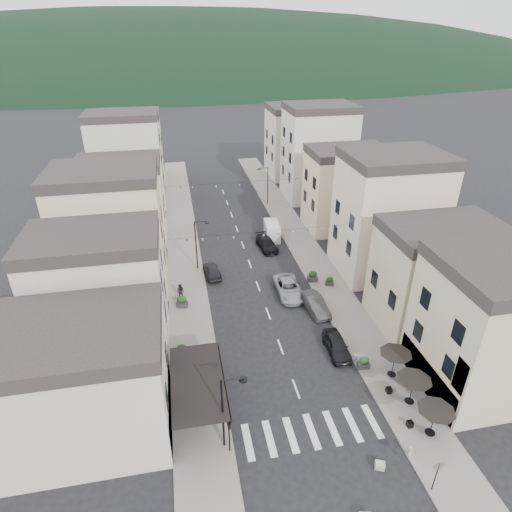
% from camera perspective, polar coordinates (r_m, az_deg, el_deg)
% --- Properties ---
extents(ground, '(700.00, 700.00, 0.00)m').
position_cam_1_polar(ground, '(31.13, 8.66, -24.91)').
color(ground, black).
rests_on(ground, ground).
extents(sidewalk_left, '(4.00, 76.00, 0.12)m').
position_cam_1_polar(sidewalk_left, '(55.01, -9.68, 1.30)').
color(sidewalk_left, slate).
rests_on(sidewalk_left, ground).
extents(sidewalk_right, '(4.00, 76.00, 0.12)m').
position_cam_1_polar(sidewalk_right, '(57.07, 5.51, 2.63)').
color(sidewalk_right, slate).
rests_on(sidewalk_right, ground).
extents(hill_backdrop, '(640.00, 360.00, 70.00)m').
position_cam_1_polar(hill_backdrop, '(318.18, -10.53, 23.62)').
color(hill_backdrop, black).
rests_on(hill_backdrop, ground).
extents(boutique_building, '(12.00, 8.00, 8.00)m').
position_cam_1_polar(boutique_building, '(31.38, -23.28, -16.05)').
color(boutique_building, beige).
rests_on(boutique_building, ground).
extents(bistro_building, '(10.00, 8.00, 10.00)m').
position_cam_1_polar(bistro_building, '(36.49, 29.42, -8.70)').
color(bistro_building, '#B5AE90').
rests_on(bistro_building, ground).
extents(boutique_awning, '(3.77, 7.50, 3.28)m').
position_cam_1_polar(boutique_awning, '(31.01, -7.37, -16.29)').
color(boutique_awning, black).
rests_on(boutique_awning, ground).
extents(buildings_row_left, '(10.20, 54.16, 14.00)m').
position_cam_1_polar(buildings_row_left, '(58.37, -17.35, 8.50)').
color(buildings_row_left, beige).
rests_on(buildings_row_left, ground).
extents(buildings_row_right, '(10.20, 54.16, 14.50)m').
position_cam_1_polar(buildings_row_right, '(60.99, 11.02, 10.31)').
color(buildings_row_right, '#B5AE90').
rests_on(buildings_row_right, ground).
extents(cafe_terrace, '(2.50, 8.10, 2.53)m').
position_cam_1_polar(cafe_terrace, '(33.75, 20.28, -15.51)').
color(cafe_terrace, black).
rests_on(cafe_terrace, ground).
extents(streetlamp_left_near, '(1.70, 0.56, 6.00)m').
position_cam_1_polar(streetlamp_left_near, '(28.57, -3.92, -19.34)').
color(streetlamp_left_near, black).
rests_on(streetlamp_left_near, ground).
extents(streetlamp_left_far, '(1.70, 0.56, 6.00)m').
position_cam_1_polar(streetlamp_left_far, '(48.06, -7.71, 2.13)').
color(streetlamp_left_far, black).
rests_on(streetlamp_left_far, ground).
extents(streetlamp_right_far, '(1.70, 0.56, 6.00)m').
position_cam_1_polar(streetlamp_right_far, '(66.06, 1.34, 9.84)').
color(streetlamp_right_far, black).
rests_on(streetlamp_right_far, ground).
extents(traffic_sign, '(0.70, 0.07, 2.70)m').
position_cam_1_polar(traffic_sign, '(29.87, 23.05, -24.80)').
color(traffic_sign, black).
rests_on(traffic_sign, ground).
extents(bollards, '(11.66, 10.26, 0.60)m').
position_cam_1_polar(bollards, '(34.16, 5.63, -17.32)').
color(bollards, gray).
rests_on(bollards, ground).
extents(bunting_near, '(19.00, 0.28, 0.62)m').
position_cam_1_polar(bunting_near, '(44.24, 0.04, 2.80)').
color(bunting_near, black).
rests_on(bunting_near, ground).
extents(bunting_far, '(19.00, 0.28, 0.62)m').
position_cam_1_polar(bunting_far, '(58.86, -3.00, 9.44)').
color(bunting_far, black).
rests_on(bunting_far, ground).
extents(parked_car_a, '(1.84, 4.27, 1.44)m').
position_cam_1_polar(parked_car_a, '(37.91, 10.74, -11.63)').
color(parked_car_a, black).
rests_on(parked_car_a, ground).
extents(parked_car_b, '(2.07, 4.67, 1.49)m').
position_cam_1_polar(parked_car_b, '(42.47, 7.86, -6.38)').
color(parked_car_b, '#333336').
rests_on(parked_car_b, ground).
extents(parked_car_c, '(2.52, 5.39, 1.49)m').
position_cam_1_polar(parked_car_c, '(44.60, 4.35, -4.29)').
color(parked_car_c, gray).
rests_on(parked_car_c, ground).
extents(parked_car_d, '(2.39, 4.88, 1.37)m').
position_cam_1_polar(parked_car_d, '(53.52, 1.44, 1.66)').
color(parked_car_d, black).
rests_on(parked_car_d, ground).
extents(parked_car_e, '(2.00, 4.10, 1.35)m').
position_cam_1_polar(parked_car_e, '(47.92, -5.86, -1.95)').
color(parked_car_e, black).
rests_on(parked_car_e, ground).
extents(delivery_van, '(2.23, 4.62, 2.14)m').
position_cam_1_polar(delivery_van, '(56.24, 2.15, 3.46)').
color(delivery_van, silver).
rests_on(delivery_van, ground).
extents(pedestrian_a, '(0.71, 0.66, 1.64)m').
position_cam_1_polar(pedestrian_a, '(35.62, -5.48, -13.81)').
color(pedestrian_a, black).
rests_on(pedestrian_a, sidewalk_left).
extents(pedestrian_b, '(1.02, 0.93, 1.69)m').
position_cam_1_polar(pedestrian_b, '(44.20, -10.00, -4.69)').
color(pedestrian_b, black).
rests_on(pedestrian_b, sidewalk_left).
extents(concrete_block_b, '(0.73, 0.65, 0.45)m').
position_cam_1_polar(concrete_block_b, '(31.20, 16.19, -25.24)').
color(concrete_block_b, '#A3A09A').
rests_on(concrete_block_b, ground).
extents(planter_la, '(1.08, 0.62, 1.19)m').
position_cam_1_polar(planter_la, '(37.33, -9.85, -12.32)').
color(planter_la, '#333235').
rests_on(planter_la, sidewalk_left).
extents(planter_lb, '(1.19, 0.81, 1.22)m').
position_cam_1_polar(planter_lb, '(43.13, -9.86, -6.00)').
color(planter_lb, '#29292B').
rests_on(planter_lb, sidewalk_left).
extents(planter_ra, '(1.01, 0.62, 1.09)m').
position_cam_1_polar(planter_ra, '(36.86, 14.19, -13.61)').
color(planter_ra, '#323235').
rests_on(planter_ra, sidewalk_right).
extents(planter_rb, '(1.01, 0.77, 1.00)m').
position_cam_1_polar(planter_rb, '(46.59, 9.78, -3.31)').
color(planter_rb, '#303033').
rests_on(planter_rb, sidewalk_right).
extents(planter_rc, '(1.20, 0.80, 1.23)m').
position_cam_1_polar(planter_rc, '(46.94, 7.55, -2.70)').
color(planter_rc, '#333336').
rests_on(planter_rc, sidewalk_right).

